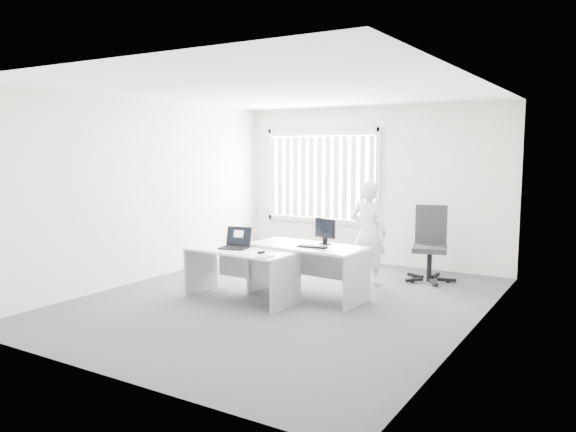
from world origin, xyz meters
The scene contains 18 objects.
ground centered at (0.00, 0.00, 0.00)m, with size 6.00×6.00×0.00m, color #505057.
wall_back centered at (0.00, 3.00, 1.40)m, with size 5.00×0.02×2.80m, color silver.
wall_front centered at (0.00, -3.00, 1.40)m, with size 5.00×0.02×2.80m, color silver.
wall_left centered at (-2.50, 0.00, 1.40)m, with size 0.02×6.00×2.80m, color silver.
wall_right centered at (2.50, 0.00, 1.40)m, with size 0.02×6.00×2.80m, color silver.
ceiling centered at (0.00, 0.00, 2.80)m, with size 5.00×6.00×0.02m, color white.
window centered at (-1.00, 2.96, 1.55)m, with size 2.32×0.06×1.76m, color silver.
blinds centered at (-1.00, 2.90, 1.52)m, with size 2.20×0.10×1.50m, color white, non-canonical shape.
desk_near centered at (-0.51, -0.25, 0.50)m, with size 1.56×0.79×0.69m.
desk_far centered at (0.19, 0.33, 0.53)m, with size 1.65×0.85×0.73m.
office_chair centered at (1.34, 2.17, 0.36)m, with size 0.81×0.81×1.17m.
person centered at (0.61, 1.48, 0.79)m, with size 0.58×0.38×1.58m, color silver.
laptop centered at (-0.63, -0.25, 0.84)m, with size 0.37×0.33×0.29m, color black, non-canonical shape.
paper_sheet centered at (-0.22, -0.34, 0.69)m, with size 0.32×0.23×0.00m, color white.
mouse centered at (-0.12, -0.34, 0.72)m, with size 0.06×0.10×0.04m, color silver, non-canonical shape.
booklet centered at (0.06, -0.53, 0.70)m, with size 0.15×0.21×0.01m, color white.
keyboard centered at (0.35, 0.21, 0.74)m, with size 0.41×0.14×0.02m, color black.
monitor centered at (0.37, 0.52, 0.91)m, with size 0.36×0.11×0.36m, color black, non-canonical shape.
Camera 1 is at (3.94, -6.30, 2.05)m, focal length 35.00 mm.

